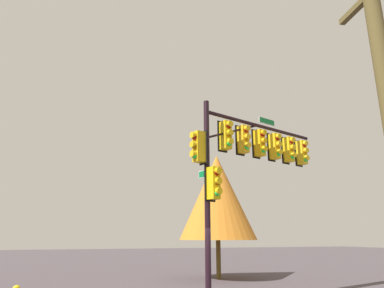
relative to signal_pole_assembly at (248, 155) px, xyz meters
name	(u,v)px	position (x,y,z in m)	size (l,w,h in m)	color
signal_pole_assembly	(248,155)	(0.00, 0.00, 0.00)	(6.45, 2.58, 7.12)	black
tree_near	(217,196)	(1.55, 6.76, -0.84)	(4.38, 4.38, 6.94)	#51441B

